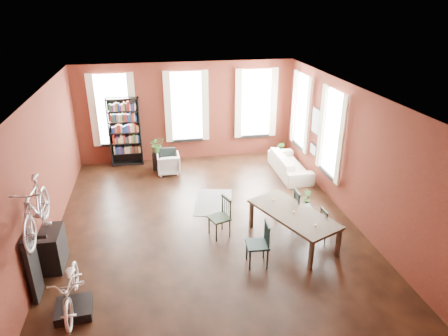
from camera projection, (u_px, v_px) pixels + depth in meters
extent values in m
plane|color=black|center=(208.00, 226.00, 9.55)|extent=(9.00, 9.00, 0.00)
cube|color=white|center=(205.00, 94.00, 8.28)|extent=(7.00, 9.00, 0.04)
cube|color=#4D1B13|center=(187.00, 112.00, 12.98)|extent=(7.00, 0.04, 3.20)
cube|color=#4D1B13|center=(259.00, 307.00, 4.86)|extent=(7.00, 0.04, 3.20)
cube|color=#4D1B13|center=(41.00, 177.00, 8.33)|extent=(0.04, 9.00, 3.20)
cube|color=#4D1B13|center=(352.00, 155.00, 9.50)|extent=(0.04, 9.00, 3.20)
cube|color=white|center=(113.00, 110.00, 12.48)|extent=(1.00, 0.04, 2.20)
cube|color=beige|center=(113.00, 110.00, 12.42)|extent=(1.40, 0.06, 2.30)
cube|color=white|center=(187.00, 106.00, 12.87)|extent=(1.00, 0.04, 2.20)
cube|color=beige|center=(187.00, 107.00, 12.81)|extent=(1.40, 0.06, 2.30)
cube|color=white|center=(256.00, 103.00, 13.25)|extent=(1.00, 0.04, 2.20)
cube|color=beige|center=(256.00, 103.00, 13.19)|extent=(1.40, 0.06, 2.30)
cube|color=white|center=(333.00, 134.00, 10.32)|extent=(0.04, 1.00, 2.20)
cube|color=beige|center=(331.00, 134.00, 10.31)|extent=(0.06, 1.40, 2.30)
cube|color=white|center=(303.00, 111.00, 12.31)|extent=(0.04, 1.00, 2.20)
cube|color=beige|center=(301.00, 111.00, 12.29)|extent=(0.06, 1.40, 2.30)
cube|color=black|center=(316.00, 121.00, 11.31)|extent=(0.04, 0.55, 0.75)
cube|color=black|center=(314.00, 149.00, 11.65)|extent=(0.04, 0.45, 0.35)
cube|color=#473B2A|center=(292.00, 227.00, 8.88)|extent=(1.71, 2.30, 0.71)
cube|color=#183536|center=(257.00, 244.00, 8.04)|extent=(0.47, 0.47, 0.95)
cube|color=#1E301C|center=(219.00, 218.00, 9.02)|extent=(0.55, 0.55, 0.93)
cube|color=black|center=(329.00, 225.00, 8.90)|extent=(0.37, 0.37, 0.78)
cube|color=#193936|center=(304.00, 209.00, 9.39)|extent=(0.45, 0.45, 0.94)
cube|color=black|center=(125.00, 132.00, 12.66)|extent=(1.00, 0.32, 2.20)
imported|color=silver|center=(168.00, 163.00, 12.29)|extent=(0.68, 0.64, 0.69)
imported|color=beige|center=(290.00, 161.00, 12.23)|extent=(0.61, 2.08, 0.81)
cube|color=black|center=(214.00, 202.00, 10.67)|extent=(1.25, 1.68, 0.01)
cube|color=black|center=(74.00, 309.00, 6.92)|extent=(0.65, 0.65, 0.17)
cube|color=black|center=(33.00, 267.00, 7.10)|extent=(0.16, 0.60, 1.30)
cube|color=black|center=(53.00, 249.00, 8.03)|extent=(0.40, 0.80, 0.80)
cube|color=black|center=(158.00, 161.00, 12.59)|extent=(0.35, 0.35, 0.58)
imported|color=#2E6227|center=(279.00, 155.00, 13.45)|extent=(0.56, 0.69, 0.27)
imported|color=#265522|center=(307.00, 202.00, 10.54)|extent=(0.30, 0.46, 0.15)
imported|color=silver|center=(68.00, 270.00, 6.55)|extent=(0.58, 0.84, 1.54)
imported|color=#A5A8AD|center=(32.00, 191.00, 6.55)|extent=(0.47, 1.00, 1.66)
imported|color=#346126|center=(157.00, 146.00, 12.39)|extent=(0.58, 0.62, 0.41)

